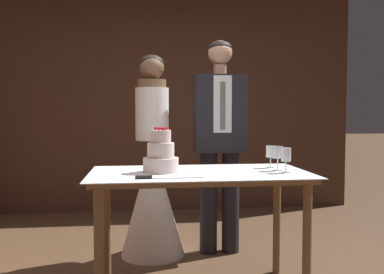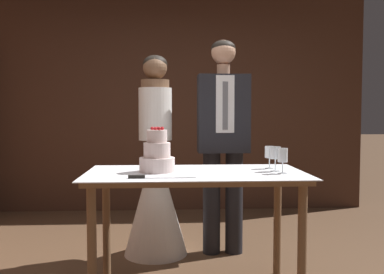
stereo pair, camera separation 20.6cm
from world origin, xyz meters
name	(u,v)px [view 1 (the left image)]	position (x,y,z in m)	size (l,w,h in m)	color
wall_back	(166,103)	(0.00, 2.51, 1.34)	(4.67, 0.12, 2.67)	#472B1E
cake_table	(199,187)	(0.07, -0.03, 0.72)	(1.44, 0.77, 0.82)	brown
tiered_cake	(161,156)	(-0.18, -0.01, 0.93)	(0.23, 0.23, 0.30)	beige
cake_knife	(156,177)	(-0.22, -0.29, 0.83)	(0.41, 0.03, 0.02)	silver
wine_glass_near	(271,152)	(0.60, 0.11, 0.94)	(0.07, 0.07, 0.16)	silver
wine_glass_middle	(286,156)	(0.63, -0.14, 0.93)	(0.06, 0.06, 0.16)	silver
wine_glass_far	(278,153)	(0.61, -0.04, 0.94)	(0.07, 0.07, 0.17)	silver
bride	(152,182)	(-0.21, 0.79, 0.62)	(0.54, 0.54, 1.70)	white
groom	(220,134)	(0.36, 0.79, 1.03)	(0.43, 0.25, 1.83)	black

